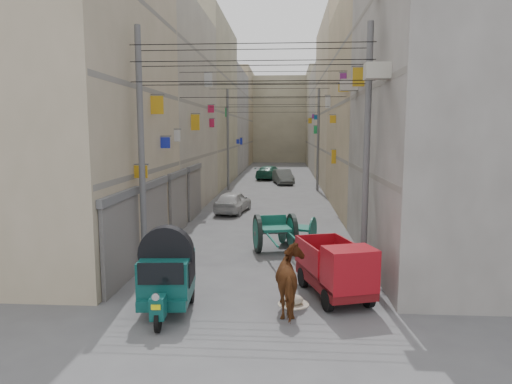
# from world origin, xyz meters

# --- Properties ---
(ground) EXTENTS (140.00, 140.00, 0.00)m
(ground) POSITION_xyz_m (0.00, 0.00, 0.00)
(ground) COLOR #4C4C4F
(ground) RESTS_ON ground
(building_row_left) EXTENTS (8.00, 62.00, 14.00)m
(building_row_left) POSITION_xyz_m (-8.00, 34.13, 6.46)
(building_row_left) COLOR tan
(building_row_left) RESTS_ON ground
(building_row_right) EXTENTS (8.00, 62.00, 14.00)m
(building_row_right) POSITION_xyz_m (8.00, 34.13, 6.46)
(building_row_right) COLOR #9A9490
(building_row_right) RESTS_ON ground
(end_cap_building) EXTENTS (22.00, 10.00, 13.00)m
(end_cap_building) POSITION_xyz_m (0.00, 66.00, 6.50)
(end_cap_building) COLOR tan
(end_cap_building) RESTS_ON ground
(shutters_left) EXTENTS (0.18, 14.40, 2.88)m
(shutters_left) POSITION_xyz_m (-3.92, 10.38, 1.49)
(shutters_left) COLOR #4B4B50
(shutters_left) RESTS_ON ground
(signboards) EXTENTS (8.22, 40.52, 5.67)m
(signboards) POSITION_xyz_m (-0.01, 21.66, 3.43)
(signboards) COLOR navy
(signboards) RESTS_ON ground
(ac_units) EXTENTS (0.70, 6.55, 3.35)m
(ac_units) POSITION_xyz_m (3.65, 7.67, 7.43)
(ac_units) COLOR #B0AD9E
(ac_units) RESTS_ON ground
(utility_poles) EXTENTS (7.40, 22.20, 8.00)m
(utility_poles) POSITION_xyz_m (0.00, 17.00, 4.00)
(utility_poles) COLOR #5A595C
(utility_poles) RESTS_ON ground
(overhead_cables) EXTENTS (7.40, 22.52, 1.12)m
(overhead_cables) POSITION_xyz_m (0.00, 14.40, 6.77)
(overhead_cables) COLOR black
(overhead_cables) RESTS_ON ground
(auto_rickshaw) EXTENTS (1.54, 2.51, 1.73)m
(auto_rickshaw) POSITION_xyz_m (-1.99, 2.78, 1.02)
(auto_rickshaw) COLOR black
(auto_rickshaw) RESTS_ON ground
(tonga_cart) EXTENTS (1.96, 3.50, 1.49)m
(tonga_cart) POSITION_xyz_m (0.67, 8.99, 0.78)
(tonga_cart) COLOR black
(tonga_cart) RESTS_ON ground
(mini_truck) EXTENTS (2.14, 3.23, 1.67)m
(mini_truck) POSITION_xyz_m (2.57, 3.84, 0.80)
(mini_truck) COLOR black
(mini_truck) RESTS_ON ground
(second_cart) EXTENTS (1.65, 1.54, 1.20)m
(second_cart) POSITION_xyz_m (1.59, 10.21, 0.64)
(second_cart) COLOR #145B4B
(second_cart) RESTS_ON ground
(feed_sack) EXTENTS (0.53, 0.43, 0.27)m
(feed_sack) POSITION_xyz_m (1.32, 3.47, 0.13)
(feed_sack) COLOR beige
(feed_sack) RESTS_ON ground
(horse) EXTENTS (1.13, 2.07, 1.67)m
(horse) POSITION_xyz_m (1.29, 3.00, 0.83)
(horse) COLOR maroon
(horse) RESTS_ON ground
(distant_car_white) EXTENTS (2.09, 3.91, 1.27)m
(distant_car_white) POSITION_xyz_m (-1.99, 17.57, 0.63)
(distant_car_white) COLOR #B6B6B6
(distant_car_white) RESTS_ON ground
(distant_car_grey) EXTENTS (2.12, 4.15, 1.30)m
(distant_car_grey) POSITION_xyz_m (0.81, 32.47, 0.65)
(distant_car_grey) COLOR #515655
(distant_car_grey) RESTS_ON ground
(distant_car_green) EXTENTS (3.06, 4.85, 1.31)m
(distant_car_green) POSITION_xyz_m (-0.53, 36.69, 0.66)
(distant_car_green) COLOR #205E4A
(distant_car_green) RESTS_ON ground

